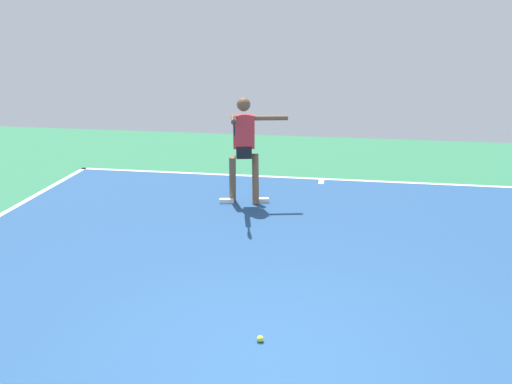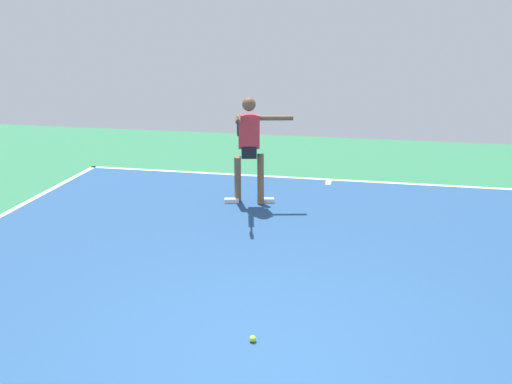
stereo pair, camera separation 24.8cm
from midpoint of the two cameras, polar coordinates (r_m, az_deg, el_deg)
ground_plane at (r=5.57m, az=2.54°, el=-16.18°), size 20.91×20.91×0.00m
court_surface at (r=5.57m, az=2.54°, el=-16.16°), size 9.76×12.84×0.00m
court_line_baseline_near at (r=11.43m, az=7.63°, el=1.19°), size 9.76×0.10×0.01m
court_line_centre_mark at (r=11.23m, az=7.55°, el=0.92°), size 0.10×0.30×0.01m
tennis_player at (r=9.66m, az=0.11°, el=4.64°), size 1.11×1.26×1.76m
tennis_ball_by_sideline at (r=5.88m, az=0.94°, el=-13.85°), size 0.07×0.07×0.07m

